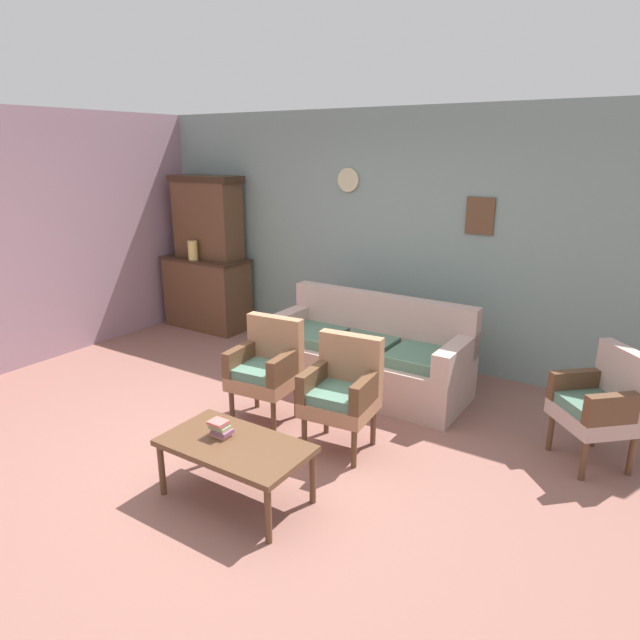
{
  "coord_description": "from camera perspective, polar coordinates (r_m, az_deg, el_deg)",
  "views": [
    {
      "loc": [
        2.59,
        -2.92,
        2.29
      ],
      "look_at": [
        0.06,
        0.99,
        0.85
      ],
      "focal_mm": 31.34,
      "sensor_mm": 36.0,
      "label": 1
    }
  ],
  "objects": [
    {
      "name": "floral_couch",
      "position": [
        5.51,
        4.87,
        -3.78
      ],
      "size": [
        1.98,
        0.81,
        0.9
      ],
      "color": "tan",
      "rests_on": "ground"
    },
    {
      "name": "wall_back_with_decor",
      "position": [
        6.19,
        7.92,
        8.31
      ],
      "size": [
        6.4,
        0.09,
        2.7
      ],
      "color": "gray",
      "rests_on": "ground"
    },
    {
      "name": "ground_plane",
      "position": [
        4.53,
        -7.66,
        -13.39
      ],
      "size": [
        7.68,
        7.68,
        0.0
      ],
      "primitive_type": "plane",
      "color": "#84564C"
    },
    {
      "name": "book_stack_on_table",
      "position": [
        3.89,
        -10.17,
        -10.84
      ],
      "size": [
        0.15,
        0.12,
        0.12
      ],
      "color": "#B66C5B",
      "rests_on": "coffee_table"
    },
    {
      "name": "vase_on_cabinet",
      "position": [
        7.28,
        -12.86,
        6.96
      ],
      "size": [
        0.12,
        0.12,
        0.24
      ],
      "primitive_type": "cylinder",
      "color": "tan",
      "rests_on": "side_cabinet"
    },
    {
      "name": "side_cabinet",
      "position": [
        7.5,
        -11.42,
        2.77
      ],
      "size": [
        1.16,
        0.55,
        0.93
      ],
      "color": "brown",
      "rests_on": "ground"
    },
    {
      "name": "armchair_near_couch_end",
      "position": [
        4.83,
        -5.48,
        -4.66
      ],
      "size": [
        0.56,
        0.54,
        0.9
      ],
      "color": "#9E6B4C",
      "rests_on": "ground"
    },
    {
      "name": "armchair_row_middle",
      "position": [
        4.37,
        2.31,
        -7.04
      ],
      "size": [
        0.57,
        0.54,
        0.9
      ],
      "color": "#9E6B4C",
      "rests_on": "ground"
    },
    {
      "name": "wingback_chair_by_fireplace",
      "position": [
        4.65,
        26.83,
        -7.43
      ],
      "size": [
        0.71,
        0.71,
        0.9
      ],
      "color": "tan",
      "rests_on": "ground"
    },
    {
      "name": "coffee_table",
      "position": [
        3.85,
        -8.67,
        -12.89
      ],
      "size": [
        1.0,
        0.56,
        0.42
      ],
      "color": "brown",
      "rests_on": "ground"
    },
    {
      "name": "cabinet_upper_hutch",
      "position": [
        7.38,
        -11.44,
        10.32
      ],
      "size": [
        0.99,
        0.38,
        1.03
      ],
      "color": "brown",
      "rests_on": "side_cabinet"
    }
  ]
}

